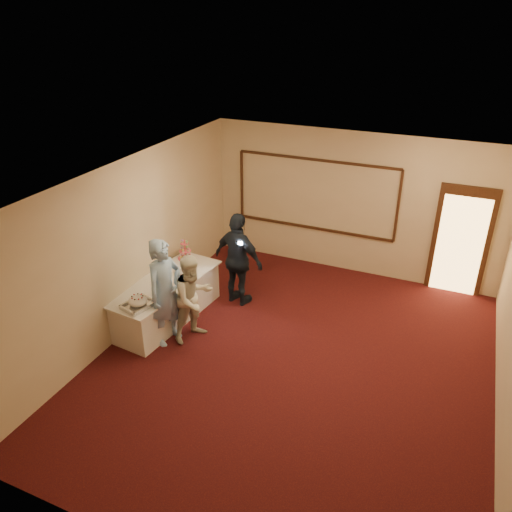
{
  "coord_description": "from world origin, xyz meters",
  "views": [
    {
      "loc": [
        2.0,
        -6.09,
        5.17
      ],
      "look_at": [
        -1.17,
        1.2,
        1.15
      ],
      "focal_mm": 35.0,
      "sensor_mm": 36.0,
      "label": 1
    }
  ],
  "objects_px": {
    "tart": "(161,290)",
    "woman": "(193,298)",
    "pavlova_tray": "(138,302)",
    "guest": "(239,260)",
    "buffet_table": "(167,300)",
    "plate_stack_b": "(180,270)",
    "plate_stack_a": "(168,275)",
    "cupcake_stand": "(185,251)",
    "man": "(165,292)"
  },
  "relations": [
    {
      "from": "cupcake_stand",
      "to": "buffet_table",
      "type": "bearing_deg",
      "value": -82.26
    },
    {
      "from": "woman",
      "to": "guest",
      "type": "distance_m",
      "value": 1.35
    },
    {
      "from": "pavlova_tray",
      "to": "woman",
      "type": "distance_m",
      "value": 0.91
    },
    {
      "from": "plate_stack_a",
      "to": "woman",
      "type": "bearing_deg",
      "value": -29.48
    },
    {
      "from": "buffet_table",
      "to": "plate_stack_a",
      "type": "xyz_separation_m",
      "value": [
        -0.01,
        0.14,
        0.45
      ]
    },
    {
      "from": "plate_stack_b",
      "to": "tart",
      "type": "height_order",
      "value": "plate_stack_b"
    },
    {
      "from": "man",
      "to": "guest",
      "type": "xyz_separation_m",
      "value": [
        0.59,
        1.58,
        -0.03
      ]
    },
    {
      "from": "plate_stack_a",
      "to": "plate_stack_b",
      "type": "height_order",
      "value": "plate_stack_b"
    },
    {
      "from": "cupcake_stand",
      "to": "plate_stack_a",
      "type": "xyz_separation_m",
      "value": [
        0.11,
        -0.79,
        -0.09
      ]
    },
    {
      "from": "plate_stack_b",
      "to": "tart",
      "type": "xyz_separation_m",
      "value": [
        0.01,
        -0.66,
        -0.06
      ]
    },
    {
      "from": "tart",
      "to": "buffet_table",
      "type": "bearing_deg",
      "value": 111.54
    },
    {
      "from": "man",
      "to": "guest",
      "type": "height_order",
      "value": "man"
    },
    {
      "from": "buffet_table",
      "to": "pavlova_tray",
      "type": "relative_size",
      "value": 4.07
    },
    {
      "from": "pavlova_tray",
      "to": "woman",
      "type": "height_order",
      "value": "woman"
    },
    {
      "from": "cupcake_stand",
      "to": "man",
      "type": "xyz_separation_m",
      "value": [
        0.5,
        -1.47,
        0.01
      ]
    },
    {
      "from": "buffet_table",
      "to": "cupcake_stand",
      "type": "bearing_deg",
      "value": 97.74
    },
    {
      "from": "buffet_table",
      "to": "woman",
      "type": "distance_m",
      "value": 0.89
    },
    {
      "from": "buffet_table",
      "to": "man",
      "type": "height_order",
      "value": "man"
    },
    {
      "from": "plate_stack_a",
      "to": "cupcake_stand",
      "type": "bearing_deg",
      "value": 98.08
    },
    {
      "from": "buffet_table",
      "to": "plate_stack_b",
      "type": "height_order",
      "value": "plate_stack_b"
    },
    {
      "from": "tart",
      "to": "guest",
      "type": "height_order",
      "value": "guest"
    },
    {
      "from": "plate_stack_a",
      "to": "man",
      "type": "distance_m",
      "value": 0.79
    },
    {
      "from": "buffet_table",
      "to": "pavlova_tray",
      "type": "height_order",
      "value": "pavlova_tray"
    },
    {
      "from": "tart",
      "to": "guest",
      "type": "bearing_deg",
      "value": 58.18
    },
    {
      "from": "buffet_table",
      "to": "plate_stack_a",
      "type": "relative_size",
      "value": 14.39
    },
    {
      "from": "cupcake_stand",
      "to": "man",
      "type": "height_order",
      "value": "man"
    },
    {
      "from": "plate_stack_a",
      "to": "plate_stack_b",
      "type": "xyz_separation_m",
      "value": [
        0.13,
        0.21,
        0.02
      ]
    },
    {
      "from": "woman",
      "to": "buffet_table",
      "type": "bearing_deg",
      "value": 92.65
    },
    {
      "from": "cupcake_stand",
      "to": "guest",
      "type": "xyz_separation_m",
      "value": [
        1.09,
        0.11,
        -0.01
      ]
    },
    {
      "from": "plate_stack_a",
      "to": "woman",
      "type": "xyz_separation_m",
      "value": [
        0.76,
        -0.43,
        -0.06
      ]
    },
    {
      "from": "tart",
      "to": "pavlova_tray",
      "type": "bearing_deg",
      "value": -96.77
    },
    {
      "from": "buffet_table",
      "to": "cupcake_stand",
      "type": "xyz_separation_m",
      "value": [
        -0.13,
        0.93,
        0.54
      ]
    },
    {
      "from": "plate_stack_b",
      "to": "buffet_table",
      "type": "bearing_deg",
      "value": -108.81
    },
    {
      "from": "tart",
      "to": "man",
      "type": "relative_size",
      "value": 0.14
    },
    {
      "from": "pavlova_tray",
      "to": "guest",
      "type": "height_order",
      "value": "guest"
    },
    {
      "from": "tart",
      "to": "man",
      "type": "xyz_separation_m",
      "value": [
        0.25,
        -0.23,
        0.15
      ]
    },
    {
      "from": "plate_stack_b",
      "to": "pavlova_tray",
      "type": "bearing_deg",
      "value": -92.86
    },
    {
      "from": "plate_stack_a",
      "to": "tart",
      "type": "xyz_separation_m",
      "value": [
        0.14,
        -0.45,
        -0.04
      ]
    },
    {
      "from": "buffet_table",
      "to": "plate_stack_b",
      "type": "bearing_deg",
      "value": 71.19
    },
    {
      "from": "buffet_table",
      "to": "pavlova_tray",
      "type": "bearing_deg",
      "value": -86.29
    },
    {
      "from": "plate_stack_b",
      "to": "tart",
      "type": "distance_m",
      "value": 0.66
    },
    {
      "from": "tart",
      "to": "woman",
      "type": "xyz_separation_m",
      "value": [
        0.63,
        0.02,
        -0.02
      ]
    },
    {
      "from": "pavlova_tray",
      "to": "cupcake_stand",
      "type": "bearing_deg",
      "value": 95.79
    },
    {
      "from": "buffet_table",
      "to": "man",
      "type": "xyz_separation_m",
      "value": [
        0.37,
        -0.54,
        0.55
      ]
    },
    {
      "from": "tart",
      "to": "woman",
      "type": "distance_m",
      "value": 0.63
    },
    {
      "from": "buffet_table",
      "to": "guest",
      "type": "distance_m",
      "value": 1.51
    },
    {
      "from": "pavlova_tray",
      "to": "woman",
      "type": "bearing_deg",
      "value": 39.91
    },
    {
      "from": "tart",
      "to": "woman",
      "type": "height_order",
      "value": "woman"
    },
    {
      "from": "plate_stack_b",
      "to": "tart",
      "type": "relative_size",
      "value": 0.78
    },
    {
      "from": "plate_stack_b",
      "to": "guest",
      "type": "distance_m",
      "value": 1.09
    }
  ]
}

